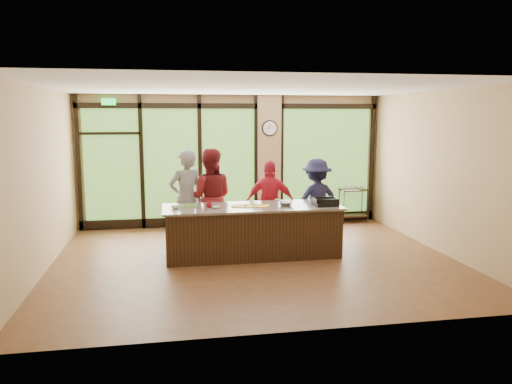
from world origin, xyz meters
name	(u,v)px	position (x,y,z in m)	size (l,w,h in m)	color
floor	(255,260)	(0.00, 0.00, 0.00)	(7.00, 7.00, 0.00)	#54321D
ceiling	(255,88)	(0.00, 0.00, 3.00)	(7.00, 7.00, 0.00)	silver
back_wall	(232,161)	(0.00, 3.00, 1.50)	(7.00, 7.00, 0.00)	tan
left_wall	(41,181)	(-3.50, 0.00, 1.50)	(6.00, 6.00, 0.00)	tan
right_wall	(441,172)	(3.50, 0.00, 1.50)	(6.00, 6.00, 0.00)	tan
window_wall	(240,165)	(0.16, 2.95, 1.39)	(6.90, 0.12, 3.00)	tan
island_base	(252,232)	(0.00, 0.30, 0.44)	(3.10, 1.00, 0.88)	black
countertop	(252,207)	(0.00, 0.30, 0.90)	(3.20, 1.10, 0.04)	slate
wall_clock	(270,128)	(0.85, 2.87, 2.25)	(0.36, 0.04, 0.36)	black
cook_left	(187,199)	(-1.14, 1.05, 0.95)	(0.70, 0.46, 1.91)	slate
cook_midleft	(210,198)	(-0.69, 1.16, 0.96)	(0.93, 0.72, 1.91)	maroon
cook_midright	(270,203)	(0.49, 1.04, 0.83)	(0.98, 0.41, 1.66)	#B41B2E
cook_right	(316,200)	(1.45, 1.11, 0.84)	(1.09, 0.63, 1.68)	#191938
roasting_pan	(325,204)	(1.31, 0.10, 0.96)	(0.41, 0.32, 0.07)	black
mixing_bowl	(286,203)	(0.61, 0.25, 0.95)	(0.29, 0.29, 0.07)	silver
cutting_board_left	(187,206)	(-1.16, 0.52, 0.93)	(0.36, 0.27, 0.01)	#437E2E
cutting_board_center	(257,206)	(0.09, 0.28, 0.93)	(0.40, 0.30, 0.01)	gold
cutting_board_right	(244,206)	(-0.16, 0.30, 0.93)	(0.39, 0.29, 0.01)	gold
prep_bowl_near	(175,207)	(-1.37, 0.32, 0.94)	(0.16, 0.16, 0.05)	white
prep_bowl_mid	(216,207)	(-0.66, 0.17, 0.94)	(0.13, 0.13, 0.04)	white
prep_bowl_far	(278,200)	(0.58, 0.76, 0.94)	(0.12, 0.12, 0.03)	white
red_ramekin	(209,205)	(-0.78, 0.26, 0.96)	(0.11, 0.11, 0.09)	maroon
flower_stand	(187,212)	(-1.08, 2.59, 0.40)	(0.40, 0.40, 0.79)	black
flower_vase	(187,189)	(-1.08, 2.59, 0.94)	(0.27, 0.27, 0.29)	#9C8355
bar_cart	(353,200)	(2.88, 2.75, 0.53)	(0.64, 0.37, 0.88)	black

